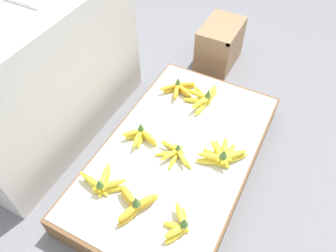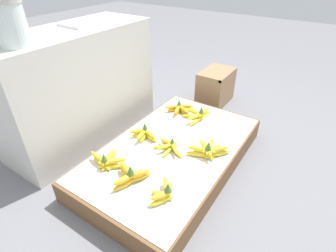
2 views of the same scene
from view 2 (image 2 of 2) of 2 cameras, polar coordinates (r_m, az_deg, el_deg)
The scene contains 14 objects.
ground_plane at distance 1.67m, azimuth 0.94°, elevation -8.28°, with size 10.00×10.00×0.00m, color slate.
display_platform at distance 1.62m, azimuth 0.97°, elevation -6.43°, with size 1.19×0.70×0.14m.
back_vendor_table at distance 1.85m, azimuth -18.87°, elevation 8.04°, with size 1.07×0.42×0.74m.
wooden_crate at distance 2.33m, azimuth 10.32°, elevation 8.40°, with size 0.34×0.23×0.29m.
banana_bunch_front_left at distance 1.27m, azimuth -0.80°, elevation -14.30°, with size 0.18×0.12×0.10m.
banana_bunch_front_midleft at distance 1.52m, azimuth 8.68°, elevation -5.21°, with size 0.19×0.22×0.11m.
banana_bunch_middle_left at distance 1.35m, azimuth -8.29°, elevation -10.61°, with size 0.21×0.18×0.11m.
banana_bunch_middle_midleft at distance 1.54m, azimuth 0.35°, elevation -4.47°, with size 0.15×0.21×0.08m.
banana_bunch_middle_midright at distance 1.84m, azimuth 6.53°, elevation 2.43°, with size 0.24×0.17×0.10m.
banana_bunch_back_left at distance 1.47m, azimuth -13.13°, elevation -7.37°, with size 0.16×0.23×0.10m.
banana_bunch_back_midleft at distance 1.64m, azimuth -5.22°, elevation -1.73°, with size 0.14×0.19×0.10m.
banana_bunch_back_midright at distance 1.91m, azimuth 2.59°, elevation 3.81°, with size 0.19×0.20×0.09m.
glass_jar at distance 1.46m, azimuth -31.18°, elevation 18.64°, with size 0.15×0.15×0.21m.
foam_tray_white at distance 1.83m, azimuth -18.25°, elevation 20.52°, with size 0.23×0.20×0.02m.
Camera 2 is at (-1.06, -0.67, 1.11)m, focal length 28.00 mm.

